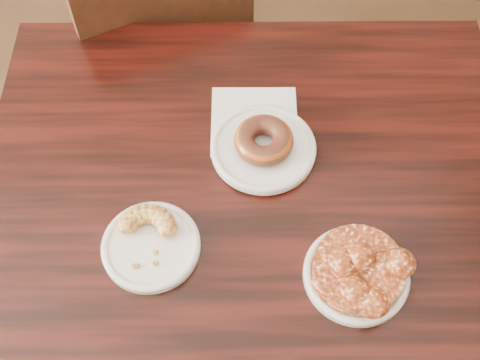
{
  "coord_description": "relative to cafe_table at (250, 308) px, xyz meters",
  "views": [
    {
      "loc": [
        0.23,
        -0.29,
        1.58
      ],
      "look_at": [
        0.27,
        0.19,
        0.8
      ],
      "focal_mm": 45.0,
      "sensor_mm": 36.0,
      "label": 1
    }
  ],
  "objects": [
    {
      "name": "cafe_table",
      "position": [
        0.0,
        0.0,
        0.0
      ],
      "size": [
        0.96,
        0.96,
        0.75
      ],
      "primitive_type": "cube",
      "rotation": [
        0.0,
        0.0,
        -0.08
      ],
      "color": "black",
      "rests_on": "floor"
    },
    {
      "name": "chair_far",
      "position": [
        -0.18,
        0.66,
        0.08
      ],
      "size": [
        0.54,
        0.54,
        0.9
      ],
      "primitive_type": null,
      "rotation": [
        0.0,
        0.0,
        3.53
      ],
      "color": "black",
      "rests_on": "floor"
    },
    {
      "name": "napkin",
      "position": [
        0.02,
        0.2,
        0.38
      ],
      "size": [
        0.16,
        0.16,
        0.0
      ],
      "primitive_type": "cube",
      "rotation": [
        0.0,
        0.0,
        -0.09
      ],
      "color": "white",
      "rests_on": "cafe_table"
    },
    {
      "name": "plate_donut",
      "position": [
        0.03,
        0.14,
        0.38
      ],
      "size": [
        0.18,
        0.18,
        0.01
      ],
      "primitive_type": "cylinder",
      "color": "white",
      "rests_on": "napkin"
    },
    {
      "name": "plate_cruller",
      "position": [
        -0.16,
        -0.03,
        0.38
      ],
      "size": [
        0.15,
        0.15,
        0.01
      ],
      "primitive_type": "cylinder",
      "color": "white",
      "rests_on": "cafe_table"
    },
    {
      "name": "plate_fritter",
      "position": [
        0.14,
        -0.1,
        0.38
      ],
      "size": [
        0.16,
        0.16,
        0.01
      ],
      "primitive_type": "cylinder",
      "color": "white",
      "rests_on": "cafe_table"
    },
    {
      "name": "glazed_donut",
      "position": [
        0.03,
        0.14,
        0.41
      ],
      "size": [
        0.1,
        0.1,
        0.03
      ],
      "primitive_type": "torus",
      "color": "#8B3C14",
      "rests_on": "plate_donut"
    },
    {
      "name": "apple_fritter",
      "position": [
        0.14,
        -0.1,
        0.41
      ],
      "size": [
        0.18,
        0.18,
        0.04
      ],
      "primitive_type": null,
      "color": "#411506",
      "rests_on": "plate_fritter"
    },
    {
      "name": "cruller_fragment",
      "position": [
        -0.16,
        -0.03,
        0.4
      ],
      "size": [
        0.11,
        0.11,
        0.03
      ],
      "primitive_type": null,
      "color": "maroon",
      "rests_on": "plate_cruller"
    }
  ]
}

